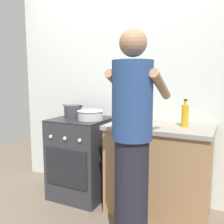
% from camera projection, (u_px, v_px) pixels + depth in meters
% --- Properties ---
extents(ground, '(6.00, 6.00, 0.00)m').
position_uv_depth(ground, '(103.00, 207.00, 2.64)').
color(ground, '#6B5B4C').
extents(back_wall, '(3.20, 0.10, 2.50)m').
position_uv_depth(back_wall, '(138.00, 87.00, 2.82)').
color(back_wall, silver).
rests_on(back_wall, ground).
extents(countertop, '(1.00, 0.60, 0.90)m').
position_uv_depth(countertop, '(159.00, 169.00, 2.47)').
color(countertop, '#99724C').
rests_on(countertop, ground).
extents(stove_range, '(0.60, 0.62, 0.90)m').
position_uv_depth(stove_range, '(82.00, 157.00, 2.86)').
color(stove_range, '#2D2D33').
rests_on(stove_range, ground).
extents(pot, '(0.27, 0.20, 0.14)m').
position_uv_depth(pot, '(73.00, 111.00, 2.89)').
color(pot, '#38383D').
rests_on(pot, stove_range).
extents(mixing_bowl, '(0.29, 0.29, 0.10)m').
position_uv_depth(mixing_bowl, '(90.00, 115.00, 2.70)').
color(mixing_bowl, '#B7B7BC').
rests_on(mixing_bowl, stove_range).
extents(utensil_crock, '(0.10, 0.10, 0.32)m').
position_uv_depth(utensil_crock, '(144.00, 112.00, 2.64)').
color(utensil_crock, silver).
rests_on(utensil_crock, countertop).
extents(oil_bottle, '(0.07, 0.07, 0.26)m').
position_uv_depth(oil_bottle, '(185.00, 115.00, 2.31)').
color(oil_bottle, gold).
rests_on(oil_bottle, countertop).
extents(person, '(0.41, 0.50, 1.70)m').
position_uv_depth(person, '(132.00, 144.00, 1.87)').
color(person, black).
rests_on(person, ground).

